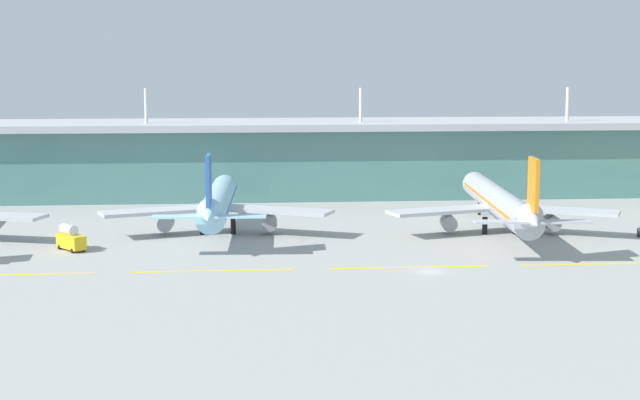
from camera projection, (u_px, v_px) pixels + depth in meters
name	position (u px, v px, depth m)	size (l,w,h in m)	color
ground_plane	(430.00, 272.00, 167.88)	(600.00, 600.00, 0.00)	#9E9E99
terminal_building	(358.00, 157.00, 265.64)	(288.00, 34.00, 29.08)	slate
airliner_near_middle	(218.00, 203.00, 205.41)	(48.74, 59.53, 18.90)	#9ED1EA
airliner_far_middle	(499.00, 203.00, 205.73)	(48.64, 72.18, 18.90)	#ADB2BC
taxiway_stripe_west	(12.00, 275.00, 165.52)	(28.00, 0.70, 0.04)	yellow
taxiway_stripe_mid_west	(214.00, 271.00, 168.43)	(28.00, 0.70, 0.04)	yellow
taxiway_stripe_centre	(409.00, 267.00, 171.34)	(28.00, 0.70, 0.04)	yellow
taxiway_stripe_mid_east	(598.00, 264.00, 174.26)	(28.00, 0.70, 0.04)	yellow
fuel_truck	(71.00, 239.00, 186.92)	(6.46, 7.29, 4.95)	gold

